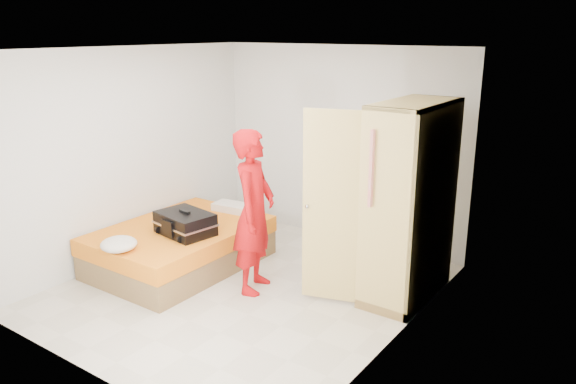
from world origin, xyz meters
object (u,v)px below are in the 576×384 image
Objects in this scene: suitcase at (185,223)px; round_cushion at (119,244)px; bed at (180,246)px; person at (254,212)px; wardrobe at (403,207)px.

suitcase is 0.81m from round_cushion.
bed is 1.30m from person.
round_cushion is at bearing -145.50° from wardrobe.
wardrobe is at bearing 17.96° from bed.
round_cushion reaches higher than bed.
round_cushion is (0.01, -0.90, 0.32)m from bed.
wardrobe is at bearing -80.16° from person.
suitcase is at bearing 74.79° from round_cushion.
wardrobe is 3.05m from round_cushion.
bed is 2.73m from wardrobe.
person is at bearing 1.87° from bed.
bed is 5.20× the size of round_cushion.
suitcase is at bearing -157.74° from wardrobe.
wardrobe is 5.40× the size of round_cushion.
person is (1.13, 0.04, 0.65)m from bed.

